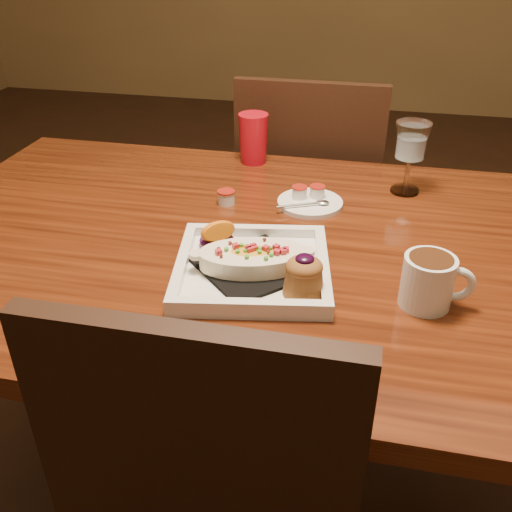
% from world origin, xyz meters
% --- Properties ---
extents(floor, '(7.00, 7.00, 0.00)m').
position_xyz_m(floor, '(0.00, 0.00, 0.00)').
color(floor, black).
rests_on(floor, ground).
extents(table, '(1.50, 0.90, 0.75)m').
position_xyz_m(table, '(0.00, 0.00, 0.65)').
color(table, maroon).
rests_on(table, floor).
extents(chair_far, '(0.42, 0.42, 0.93)m').
position_xyz_m(chair_far, '(-0.00, 0.63, 0.51)').
color(chair_far, black).
rests_on(chair_far, floor).
extents(plate, '(0.30, 0.30, 0.08)m').
position_xyz_m(plate, '(-0.00, -0.13, 0.77)').
color(plate, white).
rests_on(plate, table).
extents(coffee_mug, '(0.12, 0.08, 0.09)m').
position_xyz_m(coffee_mug, '(0.28, -0.15, 0.80)').
color(coffee_mug, white).
rests_on(coffee_mug, table).
extents(goblet, '(0.08, 0.08, 0.16)m').
position_xyz_m(goblet, '(0.25, 0.29, 0.86)').
color(goblet, silver).
rests_on(goblet, table).
extents(saucer, '(0.14, 0.14, 0.10)m').
position_xyz_m(saucer, '(0.05, 0.17, 0.76)').
color(saucer, white).
rests_on(saucer, table).
extents(creamer_loose, '(0.04, 0.04, 0.03)m').
position_xyz_m(creamer_loose, '(-0.13, 0.14, 0.77)').
color(creamer_loose, silver).
rests_on(creamer_loose, table).
extents(red_tumbler, '(0.07, 0.07, 0.12)m').
position_xyz_m(red_tumbler, '(-0.12, 0.39, 0.81)').
color(red_tumbler, red).
rests_on(red_tumbler, table).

